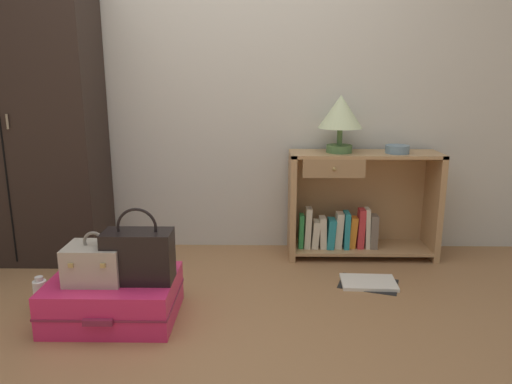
{
  "coord_description": "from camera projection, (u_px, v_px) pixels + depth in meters",
  "views": [
    {
      "loc": [
        0.3,
        -1.92,
        1.22
      ],
      "look_at": [
        0.26,
        0.85,
        0.55
      ],
      "focal_mm": 33.8,
      "sensor_mm": 36.0,
      "label": 1
    }
  ],
  "objects": [
    {
      "name": "ground_plane",
      "position": [
        196.0,
        355.0,
        2.16
      ],
      "size": [
        9.0,
        9.0,
        0.0
      ],
      "primitive_type": "plane",
      "color": "#9E7047"
    },
    {
      "name": "back_wall",
      "position": [
        220.0,
        64.0,
        3.31
      ],
      "size": [
        6.4,
        0.1,
        2.6
      ],
      "primitive_type": "cube",
      "color": "beige",
      "rests_on": "ground_plane"
    },
    {
      "name": "wardrobe",
      "position": [
        18.0,
        118.0,
        3.13
      ],
      "size": [
        1.03,
        0.47,
        1.9
      ],
      "color": "black",
      "rests_on": "ground_plane"
    },
    {
      "name": "bookshelf",
      "position": [
        356.0,
        207.0,
        3.31
      ],
      "size": [
        1.0,
        0.33,
        0.72
      ],
      "color": "tan",
      "rests_on": "ground_plane"
    },
    {
      "name": "table_lamp",
      "position": [
        341.0,
        114.0,
        3.14
      ],
      "size": [
        0.29,
        0.29,
        0.38
      ],
      "color": "#4C7542",
      "rests_on": "bookshelf"
    },
    {
      "name": "bowl",
      "position": [
        397.0,
        149.0,
        3.16
      ],
      "size": [
        0.16,
        0.16,
        0.05
      ],
      "primitive_type": "cylinder",
      "color": "slate",
      "rests_on": "bookshelf"
    },
    {
      "name": "suitcase_large",
      "position": [
        114.0,
        298.0,
        2.47
      ],
      "size": [
        0.64,
        0.5,
        0.22
      ],
      "color": "#DB2860",
      "rests_on": "ground_plane"
    },
    {
      "name": "train_case",
      "position": [
        95.0,
        263.0,
        2.4
      ],
      "size": [
        0.28,
        0.23,
        0.26
      ],
      "color": "#A89E8E",
      "rests_on": "suitcase_large"
    },
    {
      "name": "handbag",
      "position": [
        139.0,
        255.0,
        2.39
      ],
      "size": [
        0.34,
        0.17,
        0.38
      ],
      "color": "black",
      "rests_on": "suitcase_large"
    },
    {
      "name": "bottle",
      "position": [
        41.0,
        295.0,
        2.55
      ],
      "size": [
        0.07,
        0.07,
        0.19
      ],
      "color": "white",
      "rests_on": "ground_plane"
    },
    {
      "name": "open_book_on_floor",
      "position": [
        368.0,
        283.0,
        2.9
      ],
      "size": [
        0.4,
        0.33,
        0.02
      ],
      "color": "white",
      "rests_on": "ground_plane"
    }
  ]
}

